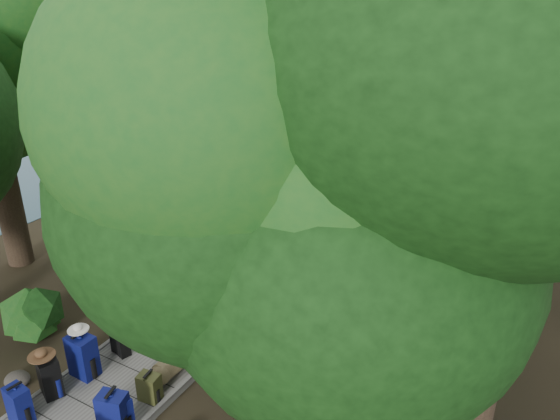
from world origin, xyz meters
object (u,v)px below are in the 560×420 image
Objects in this scene: backpack_right_b at (113,411)px; backpack_right_c at (120,411)px; backpack_right_d at (149,386)px; backpack_left_c at (82,354)px; backpack_left_d at (124,328)px; duffel_right_khaki at (171,365)px; suitcase_on_boardwalk at (120,340)px; duffel_right_black at (201,338)px; lone_suitcase_on_sand at (369,179)px; kayak at (326,146)px; backpack_left_b at (49,374)px; sun_lounger at (469,173)px; backpack_left_a at (18,403)px.

backpack_right_b is 0.13m from backpack_right_c.
backpack_right_c is 1.19× the size of backpack_right_d.
backpack_left_c is 1.04m from backpack_left_d.
backpack_left_c reaches higher than duffel_right_khaki.
duffel_right_black is at bearing 51.58° from suitcase_on_boardwalk.
backpack_right_b reaches higher than backpack_right_d.
lone_suitcase_on_sand is 0.20× the size of kayak.
lone_suitcase_on_sand is at bearing 108.42° from backpack_left_b.
lone_suitcase_on_sand is at bearing -154.17° from sun_lounger.
backpack_right_b is 1.42m from duffel_right_khaki.
backpack_left_c is 0.75m from suitcase_on_boardwalk.
duffel_right_khaki is 13.51m from kayak.
backpack_right_d is at bearing -61.94° from kayak.
duffel_right_black is 11.83m from sun_lounger.
backpack_right_d is at bearing 6.16° from backpack_left_c.
backpack_left_d is (-0.07, 2.27, -0.08)m from backpack_left_a.
backpack_right_b is at bearing -96.82° from backpack_right_d.
duffel_right_black is at bearing 51.92° from backpack_left_c.
duffel_right_khaki is at bearing 105.33° from backpack_right_c.
backpack_left_b is at bearing -121.93° from sun_lounger.
backpack_right_c reaches higher than backpack_right_d.
backpack_right_c is at bearing -95.45° from backpack_right_d.
backpack_right_d is 13.25m from sun_lounger.
backpack_left_b is 0.46× the size of sun_lounger.
lone_suitcase_on_sand is 4.28m from kayak.
backpack_right_d is at bearing 48.90° from backpack_left_b.
backpack_right_b is 2.23m from duffel_right_black.
suitcase_on_boardwalk reaches higher than backpack_right_d.
backpack_right_c is 2.13m from duffel_right_black.
backpack_left_d is (0.03, 1.62, -0.12)m from backpack_left_b.
backpack_right_d is at bearing -116.45° from sun_lounger.
sun_lounger is at bearing 7.36° from kayak.
backpack_left_a is 0.82× the size of backpack_left_c.
backpack_left_c is at bearing -67.54° from kayak.
backpack_right_c is 0.37× the size of sun_lounger.
suitcase_on_boardwalk reaches higher than kayak.
backpack_left_b is 14.56m from kayak.
backpack_left_d is at bearing -84.06° from lone_suitcase_on_sand.
backpack_left_a is at bearing -120.68° from duffel_right_khaki.
backpack_left_c is 14.00m from kayak.
backpack_right_c reaches higher than lone_suitcase_on_sand.
backpack_right_c is at bearing -29.47° from suitcase_on_boardwalk.
backpack_left_b is 1.11× the size of lone_suitcase_on_sand.
backpack_left_d is at bearing 99.42° from backpack_left_a.
duffel_right_black reaches higher than kayak.
duffel_right_black is (-0.08, 1.45, -0.05)m from backpack_right_d.
lone_suitcase_on_sand is at bearing 94.44° from duffel_right_khaki.
backpack_left_a reaches higher than backpack_left_d.
kayak is (-3.29, 12.29, -0.14)m from duffel_right_black.
backpack_right_c reaches higher than sun_lounger.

